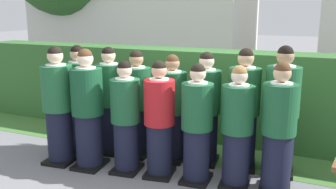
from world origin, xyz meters
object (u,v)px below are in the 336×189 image
(student_front_row_1, at_px, (88,112))
(student_rear_row_4, at_px, (206,111))
(student_front_row_4, at_px, (197,127))
(student_in_red_blazer, at_px, (160,122))
(student_rear_row_0, at_px, (80,101))
(student_rear_row_2, at_px, (137,106))
(student_rear_row_3, at_px, (172,111))
(student_front_row_6, at_px, (278,132))
(student_rear_row_5, at_px, (243,112))
(student_front_row_0, at_px, (59,108))
(student_front_row_5, at_px, (237,130))
(student_rear_row_1, at_px, (110,103))
(student_front_row_2, at_px, (126,120))
(student_rear_row_6, at_px, (281,114))

(student_front_row_1, xyz_separation_m, student_rear_row_4, (1.44, 0.80, -0.03))
(student_front_row_1, xyz_separation_m, student_front_row_4, (1.53, 0.17, -0.07))
(student_in_red_blazer, relative_size, student_rear_row_0, 0.93)
(student_front_row_4, xyz_separation_m, student_rear_row_2, (-1.11, 0.48, 0.03))
(student_rear_row_3, bearing_deg, student_rear_row_4, 12.00)
(student_front_row_6, relative_size, student_rear_row_5, 0.95)
(student_front_row_0, relative_size, student_rear_row_2, 1.05)
(student_front_row_6, bearing_deg, student_front_row_5, -173.50)
(student_rear_row_1, xyz_separation_m, student_rear_row_2, (0.44, 0.05, -0.02))
(student_front_row_5, height_order, student_front_row_6, student_front_row_6)
(student_front_row_1, distance_m, student_rear_row_3, 1.20)
(student_front_row_2, height_order, student_rear_row_2, student_rear_row_2)
(student_front_row_0, xyz_separation_m, student_rear_row_0, (-0.04, 0.54, -0.02))
(student_front_row_5, height_order, student_rear_row_1, student_rear_row_1)
(student_front_row_0, xyz_separation_m, student_front_row_5, (2.51, 0.27, -0.08))
(student_front_row_0, xyz_separation_m, student_front_row_1, (0.49, 0.01, -0.01))
(student_front_row_0, height_order, student_front_row_5, student_front_row_0)
(student_front_row_2, distance_m, student_rear_row_2, 0.59)
(student_front_row_0, height_order, student_rear_row_0, student_front_row_0)
(student_front_row_0, bearing_deg, student_rear_row_0, 93.96)
(student_front_row_2, bearing_deg, student_in_red_blazer, 7.37)
(student_front_row_5, height_order, student_rear_row_6, student_rear_row_6)
(student_rear_row_6, bearing_deg, student_front_row_0, -163.12)
(student_front_row_2, height_order, student_front_row_6, student_front_row_6)
(student_front_row_5, distance_m, student_front_row_6, 0.49)
(student_rear_row_5, bearing_deg, student_rear_row_4, -174.45)
(student_rear_row_1, bearing_deg, student_rear_row_3, 5.24)
(student_front_row_2, distance_m, student_in_red_blazer, 0.48)
(student_in_red_blazer, xyz_separation_m, student_rear_row_6, (1.44, 0.74, 0.09))
(student_front_row_0, xyz_separation_m, student_rear_row_1, (0.46, 0.62, -0.02))
(student_front_row_1, height_order, student_front_row_5, student_front_row_1)
(student_front_row_0, xyz_separation_m, student_rear_row_3, (1.46, 0.71, -0.06))
(student_front_row_4, bearing_deg, student_rear_row_6, 37.14)
(student_rear_row_4, bearing_deg, student_rear_row_1, -172.57)
(student_front_row_6, bearing_deg, student_rear_row_0, 176.05)
(student_front_row_1, distance_m, student_front_row_4, 1.54)
(student_rear_row_4, bearing_deg, student_rear_row_3, -168.00)
(student_rear_row_4, bearing_deg, student_rear_row_2, -171.99)
(student_front_row_0, height_order, student_front_row_6, student_front_row_0)
(student_front_row_5, height_order, student_rear_row_2, student_rear_row_2)
(student_rear_row_1, relative_size, student_rear_row_6, 0.95)
(student_front_row_0, relative_size, student_rear_row_0, 1.02)
(student_in_red_blazer, height_order, student_rear_row_6, student_rear_row_6)
(student_in_red_blazer, xyz_separation_m, student_rear_row_2, (-0.61, 0.51, 0.03))
(student_front_row_6, xyz_separation_m, student_rear_row_1, (-2.53, 0.30, 0.03))
(student_in_red_blazer, xyz_separation_m, student_front_row_6, (1.48, 0.17, 0.02))
(student_front_row_0, distance_m, student_front_row_1, 0.49)
(student_front_row_1, height_order, student_rear_row_1, student_front_row_1)
(student_rear_row_1, bearing_deg, student_in_red_blazer, -23.78)
(student_front_row_1, xyz_separation_m, student_front_row_6, (2.50, 0.31, -0.04))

